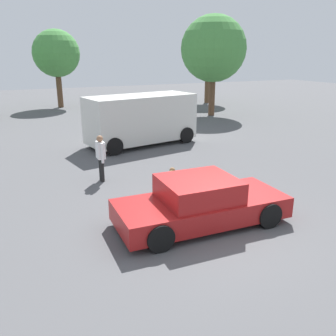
{
  "coord_description": "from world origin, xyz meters",
  "views": [
    {
      "loc": [
        -4.24,
        -6.9,
        4.12
      ],
      "look_at": [
        -0.05,
        2.23,
        0.9
      ],
      "focal_mm": 38.27,
      "sensor_mm": 36.0,
      "label": 1
    }
  ],
  "objects_px": {
    "dog": "(172,174)",
    "pedestrian": "(101,154)",
    "van_white": "(141,118)",
    "sedan_foreground": "(200,203)"
  },
  "relations": [
    {
      "from": "dog",
      "to": "pedestrian",
      "type": "relative_size",
      "value": 0.39
    },
    {
      "from": "van_white",
      "to": "sedan_foreground",
      "type": "bearing_deg",
      "value": -111.27
    },
    {
      "from": "van_white",
      "to": "pedestrian",
      "type": "distance_m",
      "value": 5.21
    },
    {
      "from": "sedan_foreground",
      "to": "dog",
      "type": "bearing_deg",
      "value": 79.17
    },
    {
      "from": "dog",
      "to": "van_white",
      "type": "distance_m",
      "value": 5.4
    },
    {
      "from": "sedan_foreground",
      "to": "van_white",
      "type": "relative_size",
      "value": 0.82
    },
    {
      "from": "sedan_foreground",
      "to": "dog",
      "type": "height_order",
      "value": "sedan_foreground"
    },
    {
      "from": "van_white",
      "to": "dog",
      "type": "bearing_deg",
      "value": -110.24
    },
    {
      "from": "van_white",
      "to": "pedestrian",
      "type": "xyz_separation_m",
      "value": [
        -3.03,
        -4.23,
        -0.31
      ]
    },
    {
      "from": "pedestrian",
      "to": "van_white",
      "type": "bearing_deg",
      "value": 54.28
    }
  ]
}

